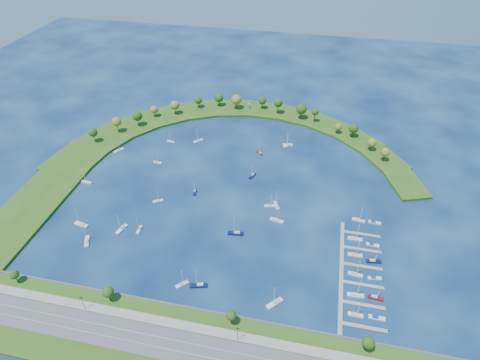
% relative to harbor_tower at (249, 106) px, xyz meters
% --- Properties ---
extents(ground, '(700.00, 700.00, 0.00)m').
position_rel_harbor_tower_xyz_m(ground, '(11.34, -117.45, -4.23)').
color(ground, '#07173F').
rests_on(ground, ground).
extents(south_shoreline, '(420.00, 43.10, 11.60)m').
position_rel_harbor_tower_xyz_m(south_shoreline, '(11.37, -240.33, -3.23)').
color(south_shoreline, '#2F5316').
rests_on(south_shoreline, ground).
extents(breakwater, '(286.74, 247.64, 2.00)m').
position_rel_harbor_tower_xyz_m(breakwater, '(-34.98, -68.73, -3.24)').
color(breakwater, '#2F5316').
rests_on(breakwater, ground).
extents(breakwater_trees, '(237.13, 94.11, 14.71)m').
position_rel_harbor_tower_xyz_m(breakwater_trees, '(-5.47, -27.10, 6.39)').
color(breakwater_trees, '#382314').
rests_on(breakwater_trees, breakwater).
extents(harbor_tower, '(2.60, 2.60, 4.35)m').
position_rel_harbor_tower_xyz_m(harbor_tower, '(0.00, 0.00, 0.00)').
color(harbor_tower, gray).
rests_on(harbor_tower, breakwater).
extents(dock_system, '(24.28, 82.00, 1.60)m').
position_rel_harbor_tower_xyz_m(dock_system, '(96.64, -178.45, -3.88)').
color(dock_system, gray).
rests_on(dock_system, ground).
extents(moored_boat_0, '(5.91, 6.13, 9.78)m').
position_rel_harbor_tower_xyz_m(moored_boat_0, '(23.25, -70.30, -3.38)').
color(moored_boat_0, maroon).
rests_on(moored_boat_0, ground).
extents(moored_boat_1, '(6.92, 2.45, 9.98)m').
position_rel_harbor_tower_xyz_m(moored_boat_1, '(-51.64, -99.87, -3.37)').
color(moored_boat_1, silver).
rests_on(moored_boat_1, ground).
extents(moored_boat_2, '(9.27, 4.21, 13.17)m').
position_rel_harbor_tower_xyz_m(moored_boat_2, '(47.67, -144.82, -3.29)').
color(moored_boat_2, silver).
rests_on(moored_boat_2, ground).
extents(moored_boat_3, '(6.18, 9.45, 13.54)m').
position_rel_harbor_tower_xyz_m(moored_boat_3, '(-62.76, -187.84, -3.28)').
color(moored_boat_3, silver).
rests_on(moored_boat_3, ground).
extents(moored_boat_4, '(3.63, 7.45, 10.56)m').
position_rel_harbor_tower_xyz_m(moored_boat_4, '(-12.74, -128.14, -3.36)').
color(moored_boat_4, '#0A1343').
rests_on(moored_boat_4, ground).
extents(moored_boat_5, '(7.64, 7.49, 12.29)m').
position_rel_harbor_tower_xyz_m(moored_boat_5, '(-29.89, -63.43, -3.32)').
color(moored_boat_5, silver).
rests_on(moored_boat_5, ground).
extents(moored_boat_6, '(8.40, 3.27, 12.02)m').
position_rel_harbor_tower_xyz_m(moored_boat_6, '(43.70, -53.49, -3.32)').
color(moored_boat_6, silver).
rests_on(moored_boat_6, ground).
extents(moored_boat_7, '(7.12, 5.25, 10.40)m').
position_rel_harbor_tower_xyz_m(moored_boat_7, '(-34.53, -142.80, -3.37)').
color(moored_boat_7, silver).
rests_on(moored_boat_7, ground).
extents(moored_boat_8, '(2.36, 7.25, 10.53)m').
position_rel_harbor_tower_xyz_m(moored_boat_8, '(-35.77, -171.43, -3.36)').
color(moored_boat_8, silver).
rests_on(moored_boat_8, ground).
extents(moored_boat_9, '(4.68, 7.84, 11.14)m').
position_rel_harbor_tower_xyz_m(moored_boat_9, '(23.29, -101.11, -3.35)').
color(moored_boat_9, '#0A1343').
rests_on(moored_boat_9, ground).
extents(moored_boat_10, '(4.96, 9.48, 13.42)m').
position_rel_harbor_tower_xyz_m(moored_boat_10, '(-46.63, -173.53, -3.28)').
color(moored_boat_10, silver).
rests_on(moored_boat_10, ground).
extents(moored_boat_11, '(5.64, 8.41, 12.08)m').
position_rel_harbor_tower_xyz_m(moored_boat_11, '(45.36, -130.26, -3.32)').
color(moored_boat_11, silver).
rests_on(moored_boat_11, ground).
extents(moored_boat_12, '(6.80, 6.89, 11.13)m').
position_rel_harbor_tower_xyz_m(moored_boat_12, '(4.32, -206.09, -3.35)').
color(moored_boat_12, silver).
rests_on(moored_boat_12, ground).
extents(moored_boat_13, '(9.92, 3.85, 14.21)m').
position_rel_harbor_tower_xyz_m(moored_boat_13, '(24.31, -161.85, -3.25)').
color(moored_boat_13, '#0A1343').
rests_on(moored_boat_13, ground).
extents(moored_boat_14, '(7.57, 3.69, 10.73)m').
position_rel_harbor_tower_xyz_m(moored_boat_14, '(40.98, -131.68, -3.36)').
color(moored_boat_14, silver).
rests_on(moored_boat_14, ground).
extents(moored_boat_15, '(9.98, 4.54, 14.16)m').
position_rel_harbor_tower_xyz_m(moored_boat_15, '(-73.55, -175.27, -3.25)').
color(moored_boat_15, silver).
rests_on(moored_boat_15, ground).
extents(moored_boat_16, '(8.01, 2.90, 11.53)m').
position_rel_harbor_tower_xyz_m(moored_boat_16, '(-92.61, -134.22, -3.34)').
color(moored_boat_16, silver).
rests_on(moored_boat_16, ground).
extents(moored_boat_17, '(8.65, 8.95, 14.30)m').
position_rel_harbor_tower_xyz_m(moored_boat_17, '(55.63, -207.37, -3.25)').
color(moored_boat_17, silver).
rests_on(moored_boat_17, ground).
extents(moored_boat_18, '(6.79, 8.64, 12.81)m').
position_rel_harbor_tower_xyz_m(moored_boat_18, '(-88.23, -91.04, -3.30)').
color(moored_boat_18, silver).
rests_on(moored_boat_18, ground).
extents(moored_boat_19, '(7.39, 7.14, 11.80)m').
position_rel_harbor_tower_xyz_m(moored_boat_19, '(43.88, -54.52, -3.33)').
color(moored_boat_19, silver).
rests_on(moored_boat_19, ground).
extents(moored_boat_20, '(6.87, 2.90, 9.78)m').
position_rel_harbor_tower_xyz_m(moored_boat_20, '(-51.92, -69.02, -3.38)').
color(moored_boat_20, silver).
rests_on(moored_boat_20, ground).
extents(moored_boat_21, '(9.81, 4.96, 13.88)m').
position_rel_harbor_tower_xyz_m(moored_boat_21, '(13.42, -204.90, -3.26)').
color(moored_boat_21, '#0A1343').
rests_on(moored_boat_21, ground).
extents(docked_boat_0, '(7.86, 2.49, 11.44)m').
position_rel_harbor_tower_xyz_m(docked_boat_0, '(96.87, -205.44, -3.34)').
color(docked_boat_0, silver).
rests_on(docked_boat_0, ground).
extents(docked_boat_1, '(8.33, 2.44, 1.69)m').
position_rel_harbor_tower_xyz_m(docked_boat_1, '(107.32, -204.87, -3.61)').
color(docked_boat_1, silver).
rests_on(docked_boat_1, ground).
extents(docked_boat_2, '(8.96, 3.01, 12.97)m').
position_rel_harbor_tower_xyz_m(docked_boat_2, '(96.85, -193.29, -3.29)').
color(docked_boat_2, silver).
rests_on(docked_boat_2, ground).
extents(docked_boat_3, '(8.43, 2.94, 12.17)m').
position_rel_harbor_tower_xyz_m(docked_boat_3, '(107.36, -192.50, -3.32)').
color(docked_boat_3, maroon).
rests_on(docked_boat_3, ground).
extents(docked_boat_4, '(8.42, 3.37, 12.04)m').
position_rel_harbor_tower_xyz_m(docked_boat_4, '(96.86, -178.98, -3.32)').
color(docked_boat_4, silver).
rests_on(docked_boat_4, ground).
extents(docked_boat_5, '(7.72, 3.19, 1.53)m').
position_rel_harbor_tower_xyz_m(docked_boat_5, '(107.33, -179.28, -3.67)').
color(docked_boat_5, silver).
rests_on(docked_boat_5, ground).
extents(docked_boat_6, '(8.45, 2.54, 12.35)m').
position_rel_harbor_tower_xyz_m(docked_boat_6, '(96.86, -164.24, -3.31)').
color(docked_boat_6, silver).
rests_on(docked_boat_6, ground).
extents(docked_boat_7, '(8.83, 3.71, 12.59)m').
position_rel_harbor_tower_xyz_m(docked_boat_7, '(107.36, -166.86, -3.31)').
color(docked_boat_7, '#0A1343').
rests_on(docked_boat_7, ground).
extents(docked_boat_8, '(8.74, 2.45, 12.85)m').
position_rel_harbor_tower_xyz_m(docked_boat_8, '(96.85, -150.90, -3.30)').
color(docked_boat_8, silver).
rests_on(docked_boat_8, ground).
extents(docked_boat_9, '(7.87, 2.77, 1.58)m').
position_rel_harbor_tower_xyz_m(docked_boat_9, '(107.33, -153.62, -3.65)').
color(docked_boat_9, silver).
rests_on(docked_boat_9, ground).
extents(docked_boat_10, '(8.50, 3.50, 12.13)m').
position_rel_harbor_tower_xyz_m(docked_boat_10, '(99.26, -133.30, -3.32)').
color(docked_boat_10, silver).
rests_on(docked_boat_10, ground).
extents(docked_boat_11, '(8.10, 2.73, 1.63)m').
position_rel_harbor_tower_xyz_m(docked_boat_11, '(109.23, -133.28, -3.63)').
color(docked_boat_11, silver).
rests_on(docked_boat_11, ground).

